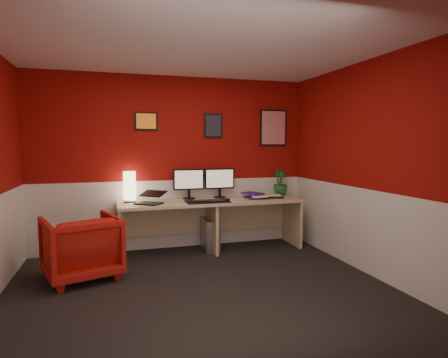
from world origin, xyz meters
TOP-DOWN VIEW (x-y plane):
  - ground at (0.00, 0.00)m, footprint 4.00×3.50m
  - ceiling at (0.00, 0.00)m, footprint 4.00×3.50m
  - wall_back at (0.00, 1.75)m, footprint 4.00×0.01m
  - wall_front at (0.00, -1.75)m, footprint 4.00×0.01m
  - wall_right at (2.00, 0.00)m, footprint 0.01×3.50m
  - wainscot_back at (0.00, 1.75)m, footprint 4.00×0.01m
  - wainscot_front at (0.00, -1.75)m, footprint 4.00×0.01m
  - wainscot_right at (2.00, 0.00)m, footprint 0.01×3.50m
  - desk at (0.48, 1.41)m, footprint 2.60×0.65m
  - shoji_lamp at (-0.64, 1.60)m, footprint 0.16×0.16m
  - laptop at (-0.41, 1.33)m, footprint 0.40×0.39m
  - monitor_left at (0.20, 1.63)m, footprint 0.45×0.06m
  - monitor_right at (0.66, 1.64)m, footprint 0.45×0.06m
  - desk_mat at (0.39, 1.30)m, footprint 0.60×0.38m
  - keyboard at (0.39, 1.29)m, footprint 0.43×0.19m
  - mouse at (0.68, 1.30)m, footprint 0.07×0.11m
  - book_bottom at (1.00, 1.40)m, footprint 0.23×0.30m
  - book_middle at (1.08, 1.42)m, footprint 0.31×0.37m
  - book_top at (1.02, 1.42)m, footprint 0.32×0.36m
  - zen_tray at (1.39, 1.42)m, footprint 0.39×0.31m
  - potted_plant at (1.65, 1.64)m, footprint 0.24×0.24m
  - pc_tower at (0.47, 1.47)m, footprint 0.21×0.46m
  - armchair at (-1.23, 0.78)m, footprint 0.98×0.99m
  - art_left at (-0.39, 1.74)m, footprint 0.32×0.02m
  - art_center at (0.59, 1.74)m, footprint 0.28×0.02m
  - art_right at (1.56, 1.74)m, footprint 0.44×0.02m

SIDE VIEW (x-z plane):
  - ground at x=0.00m, z-range -0.01..0.01m
  - pc_tower at x=0.47m, z-range 0.00..0.45m
  - armchair at x=-1.23m, z-range 0.00..0.72m
  - desk at x=0.48m, z-range 0.00..0.73m
  - wainscot_back at x=0.00m, z-range 0.00..1.00m
  - wainscot_front at x=0.00m, z-range 0.00..1.00m
  - wainscot_right at x=2.00m, z-range 0.00..1.00m
  - desk_mat at x=0.39m, z-range 0.73..0.74m
  - book_bottom at x=1.00m, z-range 0.73..0.76m
  - keyboard at x=0.39m, z-range 0.74..0.75m
  - zen_tray at x=1.39m, z-range 0.73..0.76m
  - mouse at x=0.68m, z-range 0.74..0.77m
  - book_middle at x=1.08m, z-range 0.76..0.78m
  - book_top at x=1.02m, z-range 0.78..0.81m
  - laptop at x=-0.41m, z-range 0.73..0.95m
  - potted_plant at x=1.65m, z-range 0.73..1.13m
  - shoji_lamp at x=-0.64m, z-range 0.73..1.13m
  - monitor_left at x=0.20m, z-range 0.73..1.31m
  - monitor_right at x=0.66m, z-range 0.73..1.31m
  - wall_back at x=0.00m, z-range 0.00..2.50m
  - wall_front at x=0.00m, z-range 0.00..2.50m
  - wall_right at x=2.00m, z-range 0.00..2.50m
  - art_right at x=1.56m, z-range 1.50..2.06m
  - art_center at x=0.59m, z-range 1.62..1.98m
  - art_left at x=-0.39m, z-range 1.72..1.98m
  - ceiling at x=0.00m, z-range 2.50..2.50m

